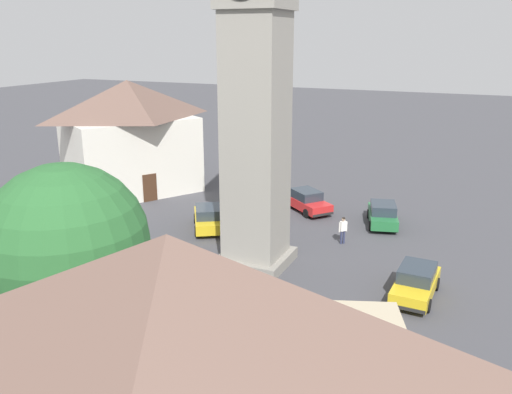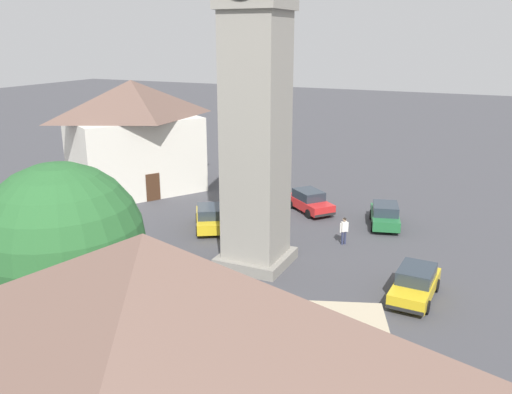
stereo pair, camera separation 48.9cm
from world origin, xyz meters
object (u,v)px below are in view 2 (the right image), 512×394
object	(u,v)px
car_red_corner	(385,215)
tree	(63,244)
building_terrace_right	(134,136)
car_silver_kerb	(415,283)
car_green_alley	(42,239)
car_white_side	(309,201)
car_blue_kerb	(210,217)
car_black_far	(209,328)
lamp_post	(33,222)
pedestrian	(344,228)

from	to	relation	value
car_red_corner	tree	distance (m)	22.50
building_terrace_right	car_silver_kerb	bearing A→B (deg)	-21.97
car_red_corner	car_green_alley	size ratio (longest dim) A/B	1.01
car_silver_kerb	car_white_side	xyz separation A→B (m)	(-8.95, 10.27, 0.00)
car_silver_kerb	car_red_corner	size ratio (longest dim) A/B	0.95
car_silver_kerb	car_red_corner	bearing A→B (deg)	109.93
car_blue_kerb	car_green_alley	bearing A→B (deg)	-132.54
tree	building_terrace_right	xyz separation A→B (m)	(-13.09, 20.87, -0.72)
car_black_far	tree	distance (m)	6.79
lamp_post	car_blue_kerb	bearing A→B (deg)	77.17
car_black_far	car_green_alley	size ratio (longest dim) A/B	0.96
car_silver_kerb	car_green_alley	size ratio (longest dim) A/B	0.96
car_white_side	pedestrian	size ratio (longest dim) A/B	2.52
car_red_corner	car_black_far	bearing A→B (deg)	-101.12
car_silver_kerb	pedestrian	size ratio (longest dim) A/B	2.48
car_blue_kerb	car_red_corner	xyz separation A→B (m)	(10.13, 5.34, 0.00)
car_black_far	car_silver_kerb	bearing A→B (deg)	48.22
pedestrian	lamp_post	size ratio (longest dim) A/B	0.29
car_black_far	pedestrian	xyz separation A→B (m)	(1.84, 12.87, 0.25)
car_white_side	tree	bearing A→B (deg)	-93.34
pedestrian	car_black_far	bearing A→B (deg)	-98.16
car_white_side	tree	xyz separation A→B (m)	(-1.27, -21.73, 4.45)
car_blue_kerb	car_white_side	world-z (taller)	same
car_blue_kerb	tree	distance (m)	16.62
car_blue_kerb	lamp_post	world-z (taller)	lamp_post
car_white_side	car_black_far	distance (m)	18.03
pedestrian	building_terrace_right	bearing A→B (deg)	167.18
car_white_side	lamp_post	size ratio (longest dim) A/B	0.74
car_red_corner	building_terrace_right	distance (m)	20.21
car_white_side	pedestrian	xyz separation A→B (m)	(3.97, -5.03, 0.25)
car_black_far	pedestrian	bearing A→B (deg)	81.84
car_red_corner	tree	size ratio (longest dim) A/B	0.55
car_blue_kerb	car_red_corner	size ratio (longest dim) A/B	0.99
car_blue_kerb	car_green_alley	world-z (taller)	same
car_silver_kerb	car_white_side	world-z (taller)	same
car_red_corner	car_black_far	xyz separation A→B (m)	(-3.37, -17.16, 0.00)
car_white_side	pedestrian	distance (m)	6.42
pedestrian	car_blue_kerb	bearing A→B (deg)	-173.04
pedestrian	car_silver_kerb	bearing A→B (deg)	-46.41
car_green_alley	building_terrace_right	bearing A→B (deg)	102.88
car_red_corner	car_green_alley	world-z (taller)	same
car_black_far	car_blue_kerb	bearing A→B (deg)	119.77
car_silver_kerb	tree	world-z (taller)	tree
car_white_side	building_terrace_right	world-z (taller)	building_terrace_right
car_blue_kerb	car_silver_kerb	world-z (taller)	same
lamp_post	car_silver_kerb	bearing A→B (deg)	24.44
car_white_side	tree	world-z (taller)	tree
car_red_corner	pedestrian	world-z (taller)	pedestrian
lamp_post	tree	bearing A→B (deg)	-34.35
car_red_corner	car_white_side	bearing A→B (deg)	172.29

